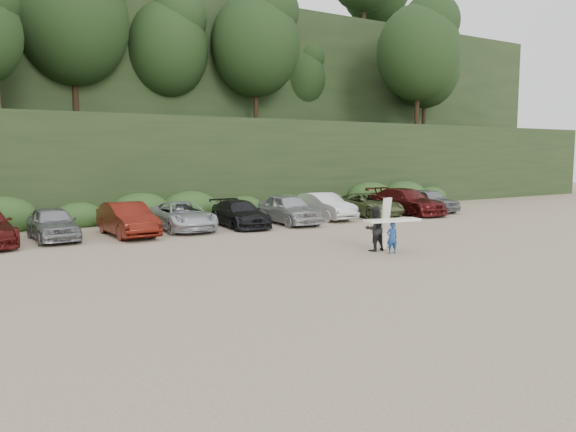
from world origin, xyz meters
TOP-DOWN VIEW (x-y plane):
  - ground at (0.00, 0.00)m, footprint 120.00×120.00m
  - hillside_backdrop at (-0.26, 35.93)m, footprint 90.00×41.50m
  - parked_cars at (-0.36, 10.01)m, footprint 36.17×6.14m
  - child_surfer at (3.27, -0.18)m, footprint 2.28×0.97m
  - adult_surfer at (3.10, 0.61)m, footprint 1.32×0.69m

SIDE VIEW (x-z plane):
  - ground at x=0.00m, z-range 0.00..0.00m
  - parked_cars at x=-0.36m, z-range -0.07..1.56m
  - adult_surfer at x=3.10m, z-range -0.14..1.93m
  - child_surfer at x=3.27m, z-range 0.24..1.56m
  - hillside_backdrop at x=-0.26m, z-range -2.78..25.22m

